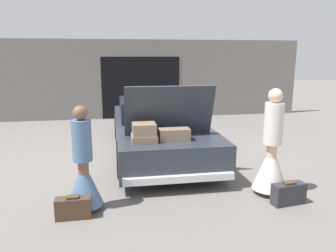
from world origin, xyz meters
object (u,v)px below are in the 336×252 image
Objects in this scene: person_right at (271,157)px; suitcase_beside_right_person at (288,194)px; suitcase_beside_left_person at (73,208)px; car at (158,129)px; person_left at (84,173)px.

person_right is 0.64m from suitcase_beside_right_person.
person_right is 3.19m from suitcase_beside_left_person.
person_right reaches higher than car.
person_left reaches higher than suitcase_beside_right_person.
suitcase_beside_right_person is (1.60, -3.07, -0.40)m from car.
person_right reaches higher than suitcase_beside_left_person.
suitcase_beside_left_person is at bearing 178.31° from suitcase_beside_right_person.
person_left is 3.17× the size of suitcase_beside_left_person.
person_left is at bearing -118.83° from car.
suitcase_beside_right_person is at bearing -62.43° from car.
car is 3.03m from person_right.
car is 9.85× the size of suitcase_beside_left_person.
suitcase_beside_right_person is (0.10, -0.43, -0.46)m from person_right.
person_right is at bearing -60.36° from car.
car is 3.11× the size of person_left.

